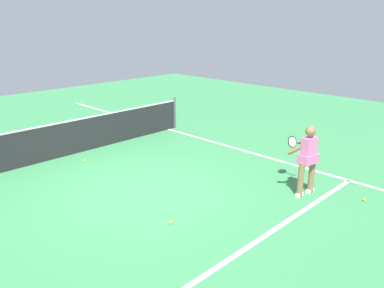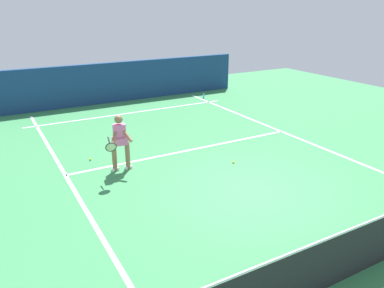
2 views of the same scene
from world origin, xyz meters
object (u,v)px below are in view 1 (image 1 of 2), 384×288
(tennis_ball_near, at_px, (364,200))
(tennis_ball_mid, at_px, (85,161))
(tennis_player, at_px, (307,158))
(tennis_ball_far, at_px, (171,222))

(tennis_ball_near, relative_size, tennis_ball_mid, 1.00)
(tennis_player, bearing_deg, tennis_ball_far, 159.38)
(tennis_player, xyz_separation_m, tennis_ball_far, (-2.95, 1.11, -0.81))
(tennis_player, xyz_separation_m, tennis_ball_mid, (-2.33, 5.20, -0.81))
(tennis_player, relative_size, tennis_ball_near, 23.48)
(tennis_ball_near, relative_size, tennis_ball_far, 1.00)
(tennis_ball_mid, height_order, tennis_ball_far, same)
(tennis_ball_near, bearing_deg, tennis_player, 117.58)
(tennis_ball_near, bearing_deg, tennis_ball_mid, 114.72)
(tennis_player, xyz_separation_m, tennis_ball_near, (0.57, -1.09, -0.81))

